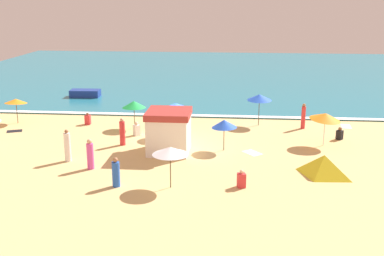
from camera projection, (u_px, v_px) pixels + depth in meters
ground_plane at (172, 139)px, 31.98m from camera, size 60.00×60.00×0.00m
ocean_water at (201, 73)px, 58.81m from camera, size 60.00×44.00×0.10m
wave_breaker_foam at (182, 115)px, 37.99m from camera, size 57.00×0.70×0.01m
lifeguard_cabana at (169, 131)px, 29.02m from camera, size 2.65×2.76×2.63m
beach_umbrella_0 at (259, 97)px, 34.86m from camera, size 1.92×1.94×2.38m
beach_umbrella_1 at (224, 124)px, 29.22m from camera, size 1.73×1.71×2.00m
beach_umbrella_2 at (170, 151)px, 23.41m from camera, size 2.22×2.22×2.14m
beach_umbrella_3 at (134, 104)px, 34.10m from camera, size 1.90×1.90×2.04m
beach_umbrella_4 at (176, 106)px, 32.13m from camera, size 2.01×2.01×2.31m
beach_umbrella_5 at (325, 117)px, 30.11m from camera, size 2.76×2.75×2.25m
beach_umbrella_8 at (16, 101)px, 35.57m from camera, size 2.12×2.14×1.94m
beach_tent at (324, 165)px, 25.34m from camera, size 2.85×2.67×1.16m
beachgoer_0 at (88, 119)px, 35.53m from camera, size 0.40×0.40×0.90m
beachgoer_1 at (303, 117)px, 34.30m from camera, size 0.42×0.42×1.85m
beachgoer_2 at (340, 134)px, 31.80m from camera, size 0.53×0.53×0.86m
beachgoer_3 at (67, 146)px, 27.51m from camera, size 0.53×0.53×1.91m
beachgoer_5 at (122, 132)px, 30.52m from camera, size 0.43×0.43×1.79m
beachgoer_6 at (116, 173)px, 23.88m from camera, size 0.40×0.40×1.55m
beachgoer_7 at (137, 129)px, 32.75m from camera, size 0.55×0.55×0.97m
beachgoer_8 at (241, 180)px, 23.86m from camera, size 0.47×0.47×0.94m
beachgoer_9 at (90, 155)px, 26.29m from camera, size 0.53×0.53×1.74m
beach_towel_0 at (14, 131)px, 33.84m from camera, size 1.23×1.05×0.01m
beach_towel_1 at (252, 153)px, 29.17m from camera, size 1.35×1.43×0.01m
beach_towel_2 at (346, 126)px, 35.07m from camera, size 0.80×1.32×0.01m
small_boat_0 at (85, 93)px, 44.77m from camera, size 2.78×1.40×0.67m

